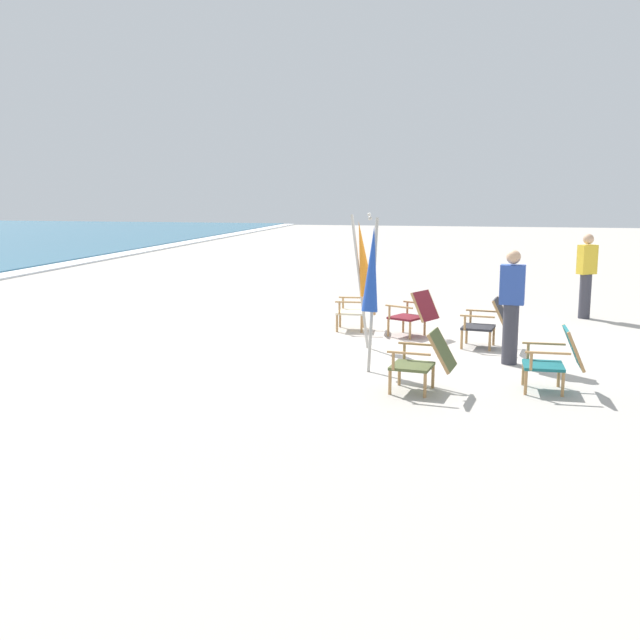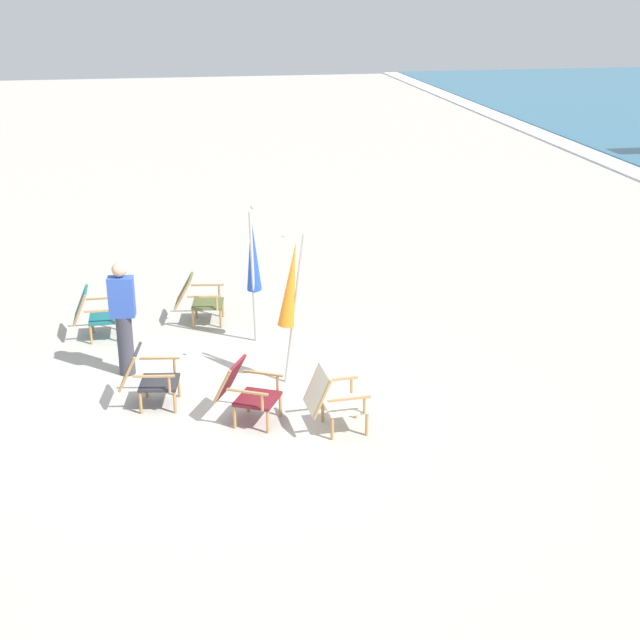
# 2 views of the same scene
# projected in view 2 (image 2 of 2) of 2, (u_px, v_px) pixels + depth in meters

# --- Properties ---
(ground_plane) EXTENTS (80.00, 80.00, 0.00)m
(ground_plane) POSITION_uv_depth(u_px,v_px,m) (195.00, 401.00, 11.64)
(ground_plane) COLOR #B2AAA0
(beach_chair_back_left) EXTENTS (0.67, 0.83, 0.78)m
(beach_chair_back_left) POSITION_uv_depth(u_px,v_px,m) (197.00, 298.00, 14.14)
(beach_chair_back_left) COLOR #515B33
(beach_chair_back_left) RESTS_ON ground
(beach_chair_far_center) EXTENTS (0.67, 0.81, 0.80)m
(beach_chair_far_center) POSITION_uv_depth(u_px,v_px,m) (146.00, 375.00, 11.39)
(beach_chair_far_center) COLOR #28282D
(beach_chair_far_center) RESTS_ON ground
(beach_chair_mid_center) EXTENTS (0.63, 0.74, 0.81)m
(beach_chair_mid_center) POSITION_uv_depth(u_px,v_px,m) (332.00, 398.00, 10.76)
(beach_chair_mid_center) COLOR beige
(beach_chair_mid_center) RESTS_ON ground
(beach_chair_front_left) EXTENTS (0.84, 0.91, 0.79)m
(beach_chair_front_left) POSITION_uv_depth(u_px,v_px,m) (245.00, 389.00, 11.00)
(beach_chair_front_left) COLOR maroon
(beach_chair_front_left) RESTS_ON ground
(beach_chair_back_right) EXTENTS (0.60, 0.71, 0.80)m
(beach_chair_back_right) POSITION_uv_depth(u_px,v_px,m) (94.00, 312.00, 13.52)
(beach_chair_back_right) COLOR #196066
(beach_chair_back_right) RESTS_ON ground
(umbrella_furled_orange) EXTENTS (0.22, 0.39, 2.11)m
(umbrella_furled_orange) POSITION_uv_depth(u_px,v_px,m) (291.00, 286.00, 11.72)
(umbrella_furled_orange) COLOR #B7B2A8
(umbrella_furled_orange) RESTS_ON ground
(umbrella_furled_blue) EXTENTS (0.40, 0.30, 2.12)m
(umbrella_furled_blue) POSITION_uv_depth(u_px,v_px,m) (253.00, 255.00, 13.01)
(umbrella_furled_blue) COLOR #B7B2A8
(umbrella_furled_blue) RESTS_ON ground
(person_by_waterline) EXTENTS (0.24, 0.36, 1.63)m
(person_by_waterline) POSITION_uv_depth(u_px,v_px,m) (123.00, 318.00, 12.16)
(person_by_waterline) COLOR #383842
(person_by_waterline) RESTS_ON ground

